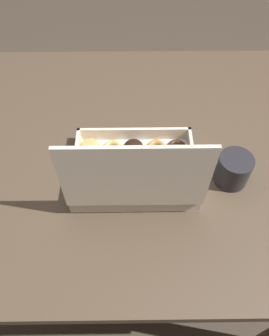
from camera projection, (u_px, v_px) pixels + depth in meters
name	position (u px, v px, depth m)	size (l,w,h in m)	color
ground_plane	(131.00, 251.00, 1.48)	(8.00, 8.00, 0.00)	#42382D
dining_table	(129.00, 169.00, 0.98)	(1.04, 0.88, 0.73)	#4C3D2D
donut_box	(134.00, 171.00, 0.79)	(0.30, 0.24, 0.24)	white
coffee_mug	(233.00, 169.00, 0.80)	(0.08, 0.08, 0.08)	#232328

